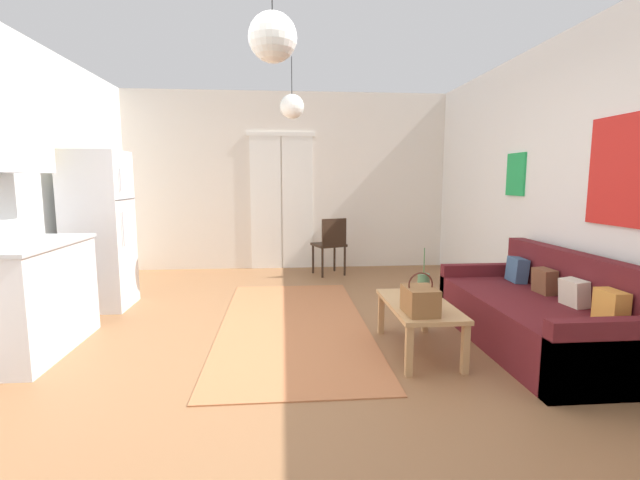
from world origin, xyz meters
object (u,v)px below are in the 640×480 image
Objects in this scene: couch at (541,316)px; coffee_table at (419,309)px; handbag at (420,300)px; accent_chair at (331,243)px; refrigerator at (99,230)px; bamboo_vase at (423,285)px; pendant_lamp_near at (273,37)px; pendant_lamp_far at (292,107)px.

couch is 1.06m from coffee_table.
handbag is 0.37× the size of accent_chair.
refrigerator is at bearing 153.35° from coffee_table.
refrigerator reaches higher than bamboo_vase.
pendant_lamp_near is at bearing -162.61° from couch.
accent_chair reaches higher than bamboo_vase.
coffee_table is at bearing -179.06° from couch.
bamboo_vase is 2.84m from accent_chair.
coffee_table is 0.25m from bamboo_vase.
refrigerator is 2.58× the size of pendant_lamp_near.
accent_chair is 1.26× the size of pendant_lamp_far.
couch is 3.27m from pendant_lamp_far.
refrigerator reaches higher than handbag.
handbag is at bearing -110.80° from bamboo_vase.
pendant_lamp_far is (-0.58, -1.28, 1.72)m from accent_chair.
refrigerator is (-3.16, 1.37, 0.34)m from bamboo_vase.
pendant_lamp_near is at bearing -94.00° from pendant_lamp_far.
handbag is 0.18× the size of refrigerator.
refrigerator is 2.02× the size of accent_chair.
refrigerator is (-3.07, 1.54, 0.50)m from coffee_table.
refrigerator is at bearing 131.15° from pendant_lamp_near.
pendant_lamp_near is (-1.23, -0.84, 1.71)m from bamboo_vase.
pendant_lamp_far is at bearing 3.81° from refrigerator.
couch is at bearing 17.39° from pendant_lamp_near.
handbag is (-0.17, -0.45, -0.00)m from bamboo_vase.
accent_chair reaches higher than handbag.
accent_chair is at bearing 116.19° from couch.
handbag is at bearing -31.35° from refrigerator.
coffee_table is 2.30× the size of bamboo_vase.
refrigerator is at bearing 148.65° from handbag.
accent_chair is at bearing 78.44° from pendant_lamp_near.
pendant_lamp_near is (-1.14, -0.67, 1.87)m from coffee_table.
pendant_lamp_far is at bearing 125.09° from bamboo_vase.
refrigerator is at bearing 159.72° from couch.
pendant_lamp_near reaches higher than couch.
pendant_lamp_far is (-2.03, 1.66, 1.94)m from couch.
couch is at bearing 0.94° from coffee_table.
refrigerator is 2.50m from pendant_lamp_far.
handbag is at bearing -165.36° from couch.
pendant_lamp_near reaches higher than refrigerator.
pendant_lamp_near is (-1.06, -0.39, 1.71)m from handbag.
bamboo_vase reaches higher than couch.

